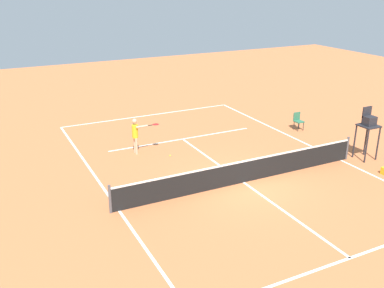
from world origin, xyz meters
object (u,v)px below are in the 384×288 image
Objects in this scene: tennis_ball at (170,156)px; umpire_chair at (368,125)px; player_serving at (136,133)px; courtside_chair_mid at (298,120)px.

umpire_chair reaches higher than tennis_ball.
player_serving is at bearing -40.24° from tennis_ball.
courtside_chair_mid is at bearing -176.86° from tennis_ball.
player_serving is 25.06× the size of tennis_ball.
umpire_chair reaches higher than courtside_chair_mid.
tennis_ball is (-1.23, 1.04, -0.98)m from player_serving.
tennis_ball is 0.03× the size of umpire_chair.
tennis_ball is 7.82m from courtside_chair_mid.
player_serving reaches higher than courtside_chair_mid.
courtside_chair_mid is (-9.03, 0.62, -0.48)m from player_serving.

